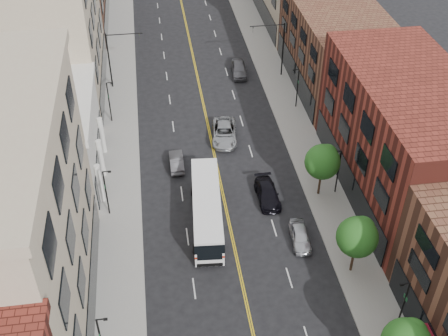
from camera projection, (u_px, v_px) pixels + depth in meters
name	position (u px, v px, depth m)	size (l,w,h in m)	color
sidewalk_left	(121.00, 145.00, 61.65)	(4.00, 110.00, 0.15)	gray
sidewalk_right	(298.00, 131.00, 63.88)	(4.00, 110.00, 0.15)	gray
bldg_l_tanoffice	(2.00, 235.00, 38.24)	(10.00, 22.00, 18.00)	tan
bldg_l_white	(44.00, 142.00, 55.33)	(10.00, 14.00, 8.00)	silver
bldg_l_far_a	(52.00, 24.00, 65.45)	(10.00, 20.00, 18.00)	tan
bldg_r_mid	(405.00, 138.00, 52.45)	(10.00, 22.00, 12.00)	#5D2018
bldg_r_far_a	(336.00, 48.00, 69.39)	(10.00, 20.00, 10.00)	brown
tree_r_2	(358.00, 236.00, 45.04)	(3.40, 3.40, 5.59)	black
tree_r_3	(323.00, 161.00, 52.81)	(3.40, 3.40, 5.59)	black
lamp_l_2	(106.00, 190.00, 51.20)	(0.81, 0.55, 5.05)	black
lamp_l_3	(109.00, 100.00, 63.64)	(0.81, 0.55, 5.05)	black
lamp_r_1	(403.00, 303.00, 41.21)	(0.81, 0.55, 5.05)	black
lamp_r_2	(338.00, 169.00, 53.65)	(0.81, 0.55, 5.05)	black
lamp_r_3	(297.00, 86.00, 66.08)	(0.81, 0.55, 5.05)	black
signal_mast_left	(114.00, 54.00, 68.90)	(4.49, 0.18, 7.20)	black
signal_mast_right	(278.00, 43.00, 71.19)	(4.49, 0.18, 7.20)	black
city_bus	(207.00, 208.00, 51.20)	(3.45, 11.75, 2.98)	white
car_parked_far	(300.00, 236.00, 49.81)	(1.64, 4.07, 1.39)	#B4B6BC
car_lane_behind	(177.00, 161.00, 58.42)	(1.39, 4.00, 1.32)	#515056
car_lane_a	(267.00, 194.00, 54.30)	(1.99, 4.89, 1.42)	black
car_lane_b	(224.00, 133.00, 62.28)	(2.71, 5.88, 1.63)	#9EA1A5
car_lane_c	(239.00, 69.00, 73.85)	(1.95, 4.85, 1.65)	#545459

